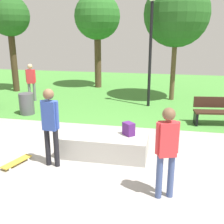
% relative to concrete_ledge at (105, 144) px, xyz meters
% --- Properties ---
extents(ground_plane, '(28.00, 28.00, 0.00)m').
position_rel_concrete_ledge_xyz_m(ground_plane, '(-0.39, 0.07, -0.27)').
color(ground_plane, '#9E9993').
extents(grass_lawn, '(26.60, 11.91, 0.01)m').
position_rel_concrete_ledge_xyz_m(grass_lawn, '(-0.39, 8.12, -0.26)').
color(grass_lawn, '#478C38').
rests_on(grass_lawn, ground_plane).
extents(concrete_ledge, '(2.13, 1.03, 0.53)m').
position_rel_concrete_ledge_xyz_m(concrete_ledge, '(0.00, 0.00, 0.00)').
color(concrete_ledge, '#A8A59E').
rests_on(concrete_ledge, ground_plane).
extents(backpack_on_ledge, '(0.34, 0.34, 0.32)m').
position_rel_concrete_ledge_xyz_m(backpack_on_ledge, '(0.59, 0.09, 0.43)').
color(backpack_on_ledge, '#4C1E66').
rests_on(backpack_on_ledge, concrete_ledge).
extents(skater_performing_trick, '(0.41, 0.29, 1.74)m').
position_rel_concrete_ledge_xyz_m(skater_performing_trick, '(1.51, -1.58, 0.76)').
color(skater_performing_trick, '#3F5184').
rests_on(skater_performing_trick, ground_plane).
extents(skater_watching, '(0.43, 0.24, 1.81)m').
position_rel_concrete_ledge_xyz_m(skater_watching, '(-1.04, -0.82, 0.80)').
color(skater_watching, black).
rests_on(skater_watching, ground_plane).
extents(skateboard_by_ledge, '(0.43, 0.82, 0.08)m').
position_rel_concrete_ledge_xyz_m(skateboard_by_ledge, '(-1.89, -0.94, -0.20)').
color(skateboard_by_ledge, gold).
rests_on(skateboard_by_ledge, ground_plane).
extents(park_bench_near_path, '(1.65, 0.67, 0.91)m').
position_rel_concrete_ledge_xyz_m(park_bench_near_path, '(3.17, 3.00, 0.21)').
color(park_bench_near_path, '#331E14').
rests_on(park_bench_near_path, ground_plane).
extents(tree_young_birch, '(2.77, 2.77, 5.09)m').
position_rel_concrete_ledge_xyz_m(tree_young_birch, '(1.68, 6.23, 3.42)').
color(tree_young_birch, brown).
rests_on(tree_young_birch, grass_lawn).
extents(tree_slender_maple, '(1.96, 1.96, 4.70)m').
position_rel_concrete_ledge_xyz_m(tree_slender_maple, '(-6.24, 6.52, 3.37)').
color(tree_slender_maple, '#42301E').
rests_on(tree_slender_maple, grass_lawn).
extents(tree_tall_oak, '(2.40, 2.40, 4.95)m').
position_rel_concrete_ledge_xyz_m(tree_tall_oak, '(-2.32, 8.40, 3.42)').
color(tree_tall_oak, '#4C3823').
rests_on(tree_tall_oak, grass_lawn).
extents(lamp_post, '(0.28, 0.28, 4.35)m').
position_rel_concrete_ledge_xyz_m(lamp_post, '(0.73, 4.91, 2.36)').
color(lamp_post, black).
rests_on(lamp_post, ground_plane).
extents(trash_bin, '(0.54, 0.54, 0.79)m').
position_rel_concrete_ledge_xyz_m(trash_bin, '(-3.65, 2.83, 0.13)').
color(trash_bin, '#4C4C51').
rests_on(trash_bin, ground_plane).
extents(pedestrian_with_backpack, '(0.42, 0.39, 1.65)m').
position_rel_concrete_ledge_xyz_m(pedestrian_with_backpack, '(-4.42, 4.76, 0.72)').
color(pedestrian_with_backpack, slate).
rests_on(pedestrian_with_backpack, ground_plane).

